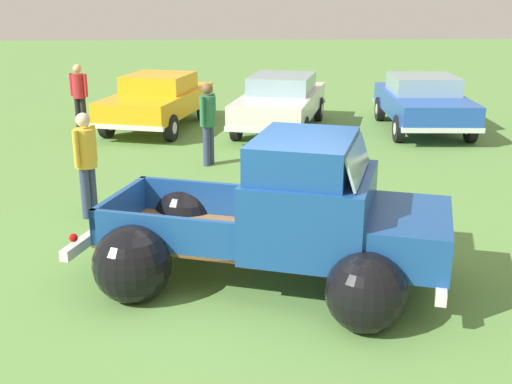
{
  "coord_description": "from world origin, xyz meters",
  "views": [
    {
      "loc": [
        -0.39,
        -7.61,
        3.62
      ],
      "look_at": [
        0.0,
        1.12,
        0.82
      ],
      "focal_mm": 44.92,
      "sensor_mm": 36.0,
      "label": 1
    }
  ],
  "objects_px": {
    "show_car_0": "(158,99)",
    "show_car_1": "(281,100)",
    "show_car_2": "(423,101)",
    "lane_cone_0": "(279,197)",
    "spectator_0": "(208,119)",
    "spectator_1": "(86,158)",
    "lane_cone_1": "(354,188)",
    "spectator_2": "(79,92)",
    "vintage_pickup_truck": "(290,227)"
  },
  "relations": [
    {
      "from": "show_car_0",
      "to": "show_car_1",
      "type": "bearing_deg",
      "value": 100.3
    },
    {
      "from": "show_car_2",
      "to": "lane_cone_0",
      "type": "height_order",
      "value": "show_car_2"
    },
    {
      "from": "spectator_0",
      "to": "spectator_1",
      "type": "distance_m",
      "value": 3.68
    },
    {
      "from": "show_car_2",
      "to": "spectator_1",
      "type": "relative_size",
      "value": 2.49
    },
    {
      "from": "spectator_0",
      "to": "show_car_2",
      "type": "bearing_deg",
      "value": 59.1
    },
    {
      "from": "spectator_0",
      "to": "lane_cone_1",
      "type": "distance_m",
      "value": 3.86
    },
    {
      "from": "spectator_1",
      "to": "show_car_1",
      "type": "bearing_deg",
      "value": 87.52
    },
    {
      "from": "lane_cone_0",
      "to": "lane_cone_1",
      "type": "xyz_separation_m",
      "value": [
        1.32,
        0.45,
        0.0
      ]
    },
    {
      "from": "spectator_0",
      "to": "spectator_1",
      "type": "relative_size",
      "value": 1.0
    },
    {
      "from": "lane_cone_0",
      "to": "spectator_2",
      "type": "bearing_deg",
      "value": 123.95
    },
    {
      "from": "vintage_pickup_truck",
      "to": "spectator_1",
      "type": "height_order",
      "value": "vintage_pickup_truck"
    },
    {
      "from": "spectator_0",
      "to": "lane_cone_1",
      "type": "height_order",
      "value": "spectator_0"
    },
    {
      "from": "vintage_pickup_truck",
      "to": "show_car_1",
      "type": "height_order",
      "value": "vintage_pickup_truck"
    },
    {
      "from": "spectator_1",
      "to": "lane_cone_0",
      "type": "xyz_separation_m",
      "value": [
        3.13,
        -0.08,
        -0.68
      ]
    },
    {
      "from": "spectator_1",
      "to": "lane_cone_1",
      "type": "distance_m",
      "value": 4.52
    },
    {
      "from": "vintage_pickup_truck",
      "to": "lane_cone_1",
      "type": "relative_size",
      "value": 7.91
    },
    {
      "from": "show_car_2",
      "to": "spectator_0",
      "type": "height_order",
      "value": "spectator_0"
    },
    {
      "from": "show_car_2",
      "to": "lane_cone_0",
      "type": "relative_size",
      "value": 6.86
    },
    {
      "from": "spectator_0",
      "to": "spectator_2",
      "type": "bearing_deg",
      "value": 161.27
    },
    {
      "from": "vintage_pickup_truck",
      "to": "lane_cone_0",
      "type": "height_order",
      "value": "vintage_pickup_truck"
    },
    {
      "from": "spectator_2",
      "to": "lane_cone_1",
      "type": "bearing_deg",
      "value": 64.68
    },
    {
      "from": "vintage_pickup_truck",
      "to": "show_car_2",
      "type": "height_order",
      "value": "vintage_pickup_truck"
    },
    {
      "from": "show_car_1",
      "to": "vintage_pickup_truck",
      "type": "bearing_deg",
      "value": 11.16
    },
    {
      "from": "show_car_0",
      "to": "spectator_0",
      "type": "height_order",
      "value": "spectator_0"
    },
    {
      "from": "show_car_2",
      "to": "show_car_0",
      "type": "bearing_deg",
      "value": -91.35
    },
    {
      "from": "spectator_0",
      "to": "lane_cone_1",
      "type": "relative_size",
      "value": 2.76
    },
    {
      "from": "show_car_0",
      "to": "lane_cone_1",
      "type": "relative_size",
      "value": 7.19
    },
    {
      "from": "show_car_0",
      "to": "spectator_2",
      "type": "distance_m",
      "value": 2.07
    },
    {
      "from": "show_car_0",
      "to": "spectator_0",
      "type": "xyz_separation_m",
      "value": [
        1.44,
        -3.82,
        0.21
      ]
    },
    {
      "from": "vintage_pickup_truck",
      "to": "lane_cone_1",
      "type": "xyz_separation_m",
      "value": [
        1.4,
        2.98,
        -0.45
      ]
    },
    {
      "from": "show_car_0",
      "to": "spectator_1",
      "type": "relative_size",
      "value": 2.61
    },
    {
      "from": "vintage_pickup_truck",
      "to": "spectator_2",
      "type": "xyz_separation_m",
      "value": [
        -4.67,
        9.59,
        0.22
      ]
    },
    {
      "from": "spectator_0",
      "to": "lane_cone_1",
      "type": "bearing_deg",
      "value": -18.56
    },
    {
      "from": "spectator_0",
      "to": "spectator_1",
      "type": "height_order",
      "value": "spectator_0"
    },
    {
      "from": "vintage_pickup_truck",
      "to": "spectator_2",
      "type": "height_order",
      "value": "vintage_pickup_truck"
    },
    {
      "from": "show_car_0",
      "to": "show_car_2",
      "type": "distance_m",
      "value": 7.01
    },
    {
      "from": "show_car_1",
      "to": "lane_cone_1",
      "type": "xyz_separation_m",
      "value": [
        0.75,
        -6.3,
        -0.47
      ]
    },
    {
      "from": "lane_cone_0",
      "to": "show_car_2",
      "type": "bearing_deg",
      "value": 56.49
    },
    {
      "from": "vintage_pickup_truck",
      "to": "lane_cone_0",
      "type": "bearing_deg",
      "value": 105.93
    },
    {
      "from": "show_car_0",
      "to": "show_car_1",
      "type": "distance_m",
      "value": 3.28
    },
    {
      "from": "spectator_0",
      "to": "lane_cone_0",
      "type": "bearing_deg",
      "value": -40.12
    },
    {
      "from": "lane_cone_0",
      "to": "lane_cone_1",
      "type": "bearing_deg",
      "value": 18.79
    },
    {
      "from": "show_car_1",
      "to": "show_car_2",
      "type": "relative_size",
      "value": 1.13
    },
    {
      "from": "show_car_0",
      "to": "show_car_2",
      "type": "xyz_separation_m",
      "value": [
        6.99,
        -0.57,
        0.0
      ]
    },
    {
      "from": "show_car_1",
      "to": "lane_cone_0",
      "type": "bearing_deg",
      "value": 10.32
    },
    {
      "from": "vintage_pickup_truck",
      "to": "show_car_0",
      "type": "height_order",
      "value": "vintage_pickup_truck"
    },
    {
      "from": "spectator_2",
      "to": "lane_cone_1",
      "type": "height_order",
      "value": "spectator_2"
    },
    {
      "from": "spectator_2",
      "to": "lane_cone_0",
      "type": "bearing_deg",
      "value": 56.04
    },
    {
      "from": "vintage_pickup_truck",
      "to": "spectator_0",
      "type": "distance_m",
      "value": 5.9
    },
    {
      "from": "lane_cone_1",
      "to": "spectator_0",
      "type": "bearing_deg",
      "value": 132.69
    }
  ]
}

